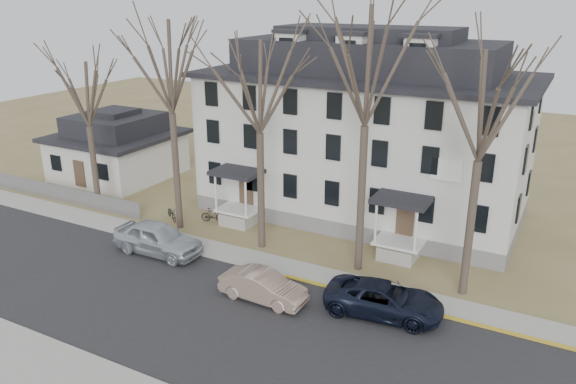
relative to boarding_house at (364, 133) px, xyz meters
The scene contains 18 objects.
ground 18.85m from the boarding_house, 83.64° to the right, with size 120.00×120.00×0.00m, color olive.
main_road 16.96m from the boarding_house, 82.85° to the right, with size 120.00×10.00×0.04m, color #27272A.
far_sidewalk 11.49m from the boarding_house, 78.64° to the right, with size 120.00×2.00×0.08m, color #A09F97.
near_sidewalk_left 24.33m from the boarding_house, 104.65° to the right, with size 20.00×5.00×0.08m, color #A09F97.
yellow_curb 13.99m from the boarding_house, 57.18° to the right, with size 14.00×0.25×0.06m, color gold.
boarding_house is the anchor object (origin of this frame).
small_house 20.34m from the boarding_house, behind, with size 8.70×8.70×5.00m.
fence 21.48m from the boarding_house, 156.01° to the right, with size 14.00×0.06×1.20m, color gray.
tree_far_left 13.12m from the boarding_house, 137.82° to the right, with size 8.40×8.40×13.72m.
tree_mid_left 9.66m from the boarding_house, 110.20° to the right, with size 7.80×7.80×12.74m.
tree_center 10.39m from the boarding_house, 69.80° to the right, with size 9.00×9.00×14.70m.
tree_mid_right 12.51m from the boarding_house, 43.81° to the right, with size 7.80×7.80×12.74m.
tree_bungalow 18.17m from the boarding_house, 152.99° to the right, with size 6.60×6.60×10.78m.
car_silver 14.72m from the boarding_house, 123.06° to the right, with size 2.14×5.31×1.81m, color silver.
car_tan 14.19m from the boarding_house, 89.20° to the right, with size 1.50×4.31×1.42m, color gray.
car_navy 13.96m from the boarding_house, 64.41° to the right, with size 2.48×5.38×1.50m, color black.
bicycle_left 13.57m from the boarding_house, 144.01° to the right, with size 0.58×1.66×0.87m, color black.
bicycle_right 11.16m from the boarding_house, 139.35° to the right, with size 0.44×1.57×0.94m, color black.
Camera 1 is at (10.40, -15.79, 13.95)m, focal length 35.00 mm.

